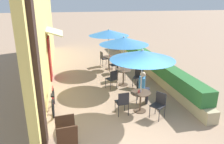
{
  "coord_description": "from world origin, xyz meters",
  "views": [
    {
      "loc": [
        -1.7,
        -4.76,
        3.86
      ],
      "look_at": [
        0.15,
        3.41,
        1.0
      ],
      "focal_mm": 35.0,
      "sensor_mm": 36.0,
      "label": 1
    }
  ],
  "objects": [
    {
      "name": "cafe_chair_mid_right",
      "position": [
        0.89,
        5.07,
        0.52
      ],
      "size": [
        0.44,
        0.44,
        0.87
      ],
      "rotation": [
        0.0,
        0.0,
        10.9
      ],
      "color": "#232328",
      "rests_on": "ground_plane"
    },
    {
      "name": "bicycle_leaning",
      "position": [
        -2.2,
        2.58,
        0.34
      ],
      "size": [
        0.1,
        1.67,
        0.73
      ],
      "rotation": [
        0.0,
        0.0,
        0.02
      ],
      "color": "black",
      "rests_on": "ground_plane"
    },
    {
      "name": "patio_table_far",
      "position": [
        0.74,
        6.82,
        0.51
      ],
      "size": [
        0.72,
        0.72,
        0.73
      ],
      "color": "brown",
      "rests_on": "ground_plane"
    },
    {
      "name": "coffee_cup_near",
      "position": [
        0.75,
        1.81,
        0.77
      ],
      "size": [
        0.07,
        0.07,
        0.09
      ],
      "color": "#B73D3D",
      "rests_on": "patio_table_near"
    },
    {
      "name": "cafe_chair_near_left",
      "position": [
        1.05,
        2.49,
        0.52
      ],
      "size": [
        0.53,
        0.53,
        0.87
      ],
      "rotation": [
        0.0,
        0.0,
        4.27
      ],
      "color": "#232328",
      "rests_on": "ground_plane"
    },
    {
      "name": "cafe_chair_mid_left",
      "position": [
        1.51,
        4.02,
        0.52
      ],
      "size": [
        0.56,
        0.56,
        0.87
      ],
      "rotation": [
        0.0,
        0.0,
        8.8
      ],
      "color": "#232328",
      "rests_on": "ground_plane"
    },
    {
      "name": "cafe_facade_wall",
      "position": [
        -2.54,
        6.5,
        2.09
      ],
      "size": [
        0.98,
        13.27,
        4.2
      ],
      "color": "#E0CC6B",
      "rests_on": "ground_plane"
    },
    {
      "name": "patio_table_mid",
      "position": [
        0.9,
        4.36,
        0.51
      ],
      "size": [
        0.72,
        0.72,
        0.73
      ],
      "color": "brown",
      "rests_on": "ground_plane"
    },
    {
      "name": "planter_hedge",
      "position": [
        2.75,
        6.53,
        0.54
      ],
      "size": [
        0.6,
        12.27,
        1.01
      ],
      "color": "tan",
      "rests_on": "ground_plane"
    },
    {
      "name": "seated_patron_near_left",
      "position": [
        1.15,
        2.44,
        0.69
      ],
      "size": [
        0.5,
        0.46,
        1.25
      ],
      "rotation": [
        0.0,
        0.0,
        4.27
      ],
      "color": "#23232D",
      "rests_on": "ground_plane"
    },
    {
      "name": "coffee_cup_far",
      "position": [
        0.79,
        6.89,
        0.77
      ],
      "size": [
        0.07,
        0.07,
        0.09
      ],
      "color": "#B73D3D",
      "rests_on": "patio_table_far"
    },
    {
      "name": "patio_umbrella_near",
      "position": [
        0.82,
        1.82,
        2.07
      ],
      "size": [
        2.18,
        2.18,
        2.27
      ],
      "color": "#B7B7BC",
      "rests_on": "ground_plane"
    },
    {
      "name": "patio_umbrella_far",
      "position": [
        0.74,
        6.82,
        2.07
      ],
      "size": [
        2.18,
        2.18,
        2.27
      ],
      "color": "#B7B7BC",
      "rests_on": "ground_plane"
    },
    {
      "name": "cafe_chair_near_right",
      "position": [
        0.13,
        1.69,
        0.52
      ],
      "size": [
        0.43,
        0.43,
        0.87
      ],
      "rotation": [
        0.0,
        0.0,
        6.37
      ],
      "color": "#232328",
      "rests_on": "ground_plane"
    },
    {
      "name": "cafe_chair_mid_back",
      "position": [
        0.29,
        4.0,
        0.52
      ],
      "size": [
        0.53,
        0.53,
        0.87
      ],
      "rotation": [
        0.0,
        0.0,
        12.99
      ],
      "color": "#232328",
      "rests_on": "ground_plane"
    },
    {
      "name": "patio_table_near",
      "position": [
        0.82,
        1.82,
        0.51
      ],
      "size": [
        0.72,
        0.72,
        0.73
      ],
      "color": "brown",
      "rests_on": "ground_plane"
    },
    {
      "name": "cafe_chair_near_back",
      "position": [
        1.28,
        1.29,
        0.52
      ],
      "size": [
        0.56,
        0.56,
        0.87
      ],
      "rotation": [
        0.0,
        0.0,
        8.46
      ],
      "color": "#232328",
      "rests_on": "ground_plane"
    },
    {
      "name": "menu_board",
      "position": [
        -1.79,
        0.2,
        0.45
      ],
      "size": [
        0.57,
        0.67,
        0.91
      ],
      "rotation": [
        0.0,
        0.0,
        0.09
      ],
      "color": "#422819",
      "rests_on": "ground_plane"
    },
    {
      "name": "cafe_chair_far_left",
      "position": [
        0.54,
        7.49,
        0.52
      ],
      "size": [
        0.46,
        0.46,
        0.87
      ],
      "rotation": [
        0.0,
        0.0,
        4.89
      ],
      "color": "#232328",
      "rests_on": "ground_plane"
    },
    {
      "name": "patio_umbrella_mid",
      "position": [
        0.9,
        4.36,
        2.07
      ],
      "size": [
        2.18,
        2.18,
        2.27
      ],
      "color": "#B7B7BC",
      "rests_on": "ground_plane"
    },
    {
      "name": "cafe_chair_far_right",
      "position": [
        0.94,
        6.14,
        0.52
      ],
      "size": [
        0.46,
        0.46,
        0.87
      ],
      "rotation": [
        0.0,
        0.0,
        8.03
      ],
      "color": "#232328",
      "rests_on": "ground_plane"
    }
  ]
}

